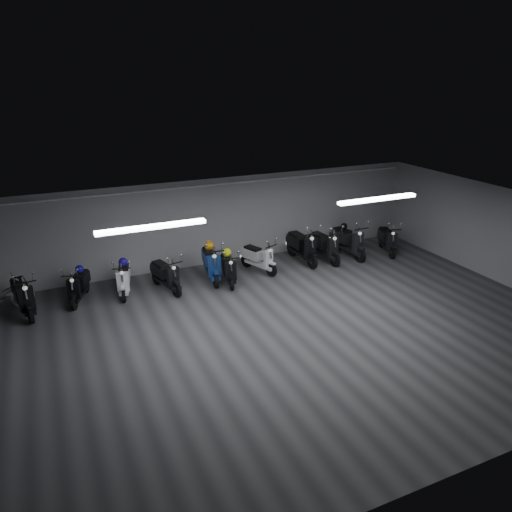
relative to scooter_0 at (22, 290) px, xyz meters
name	(u,v)px	position (x,y,z in m)	size (l,w,h in m)	color
floor	(292,331)	(5.90, -3.61, -0.68)	(14.00, 10.00, 0.01)	#373739
ceiling	(296,220)	(5.90, -3.61, 2.13)	(14.00, 10.00, 0.01)	gray
back_wall	(220,221)	(5.90, 1.40, 0.72)	(14.00, 0.01, 2.80)	gray
front_wall	(459,404)	(5.90, -8.61, 0.72)	(14.00, 0.01, 2.80)	gray
right_wall	(508,238)	(12.90, -3.61, 0.72)	(0.01, 10.00, 2.80)	gray
fluor_strip_left	(152,227)	(2.90, -2.61, 2.06)	(2.40, 0.18, 0.08)	white
fluor_strip_right	(378,199)	(8.90, -2.61, 2.06)	(2.40, 0.18, 0.08)	white
conduit	(220,184)	(5.90, 1.31, 1.94)	(0.05, 0.05, 13.60)	white
scooter_0	(22,290)	(0.00, 0.00, 0.00)	(0.61, 1.82, 1.35)	black
scooter_1	(78,281)	(1.37, 0.22, -0.08)	(0.53, 1.59, 1.19)	black
scooter_2	(124,274)	(2.57, 0.19, -0.07)	(0.54, 1.63, 1.21)	white
scooter_3	(166,270)	(3.69, -0.08, -0.05)	(0.56, 1.67, 1.24)	black
scooter_4	(211,258)	(5.14, 0.13, 0.01)	(0.62, 1.86, 1.38)	navy
scooter_5	(228,264)	(5.52, -0.29, -0.08)	(0.54, 1.61, 1.20)	black
scooter_6	(259,254)	(6.69, 0.12, -0.07)	(0.54, 1.62, 1.21)	white
scooter_7	(302,241)	(8.33, 0.29, 0.04)	(0.64, 1.92, 1.43)	black
scooter_8	(325,241)	(9.05, 0.10, 0.01)	(0.61, 1.83, 1.37)	black
scooter_9	(348,236)	(10.00, 0.12, 0.03)	(0.64, 1.91, 1.42)	black
scooter_10	(388,236)	(11.44, -0.14, -0.05)	(0.56, 1.68, 1.25)	black
helmet_0	(227,253)	(5.57, -0.07, 0.20)	(0.27, 0.27, 0.27)	#EAF60E
helmet_1	(344,226)	(9.98, 0.38, 0.32)	(0.23, 0.23, 0.23)	black
helmet_2	(123,262)	(2.62, 0.41, 0.20)	(0.25, 0.25, 0.25)	#190C87
helmet_3	(79,269)	(1.45, 0.43, 0.17)	(0.23, 0.23, 0.23)	#0F0C86
helmet_4	(209,246)	(5.17, 0.39, 0.33)	(0.29, 0.29, 0.29)	orange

